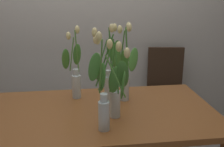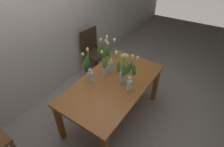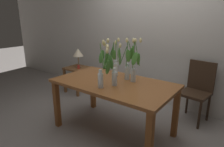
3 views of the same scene
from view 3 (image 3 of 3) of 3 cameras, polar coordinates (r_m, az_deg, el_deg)
The scene contains 12 objects.
ground_plane at distance 2.92m, azimuth 0.44°, elevation -16.37°, with size 18.00×18.00×0.00m, color gray.
room_wall_rear at distance 3.61m, azimuth 13.30°, elevation 12.34°, with size 9.00×0.10×2.70m, color beige.
dining_table at distance 2.62m, azimuth 0.47°, elevation -4.38°, with size 1.60×0.90×0.74m.
tulip_vase_0 at distance 2.86m, azimuth 1.16°, elevation 3.06°, with size 0.17×0.14×0.55m.
tulip_vase_1 at distance 2.64m, azimuth 4.50°, elevation 2.73°, with size 0.20×0.25×0.58m.
tulip_vase_2 at distance 2.34m, azimuth -3.02°, elevation 0.09°, with size 0.24×0.15×0.58m.
tulip_vase_3 at distance 2.38m, azimuth -0.24°, elevation 1.58°, with size 0.21×0.20×0.58m.
tulip_vase_4 at distance 2.57m, azimuth 6.54°, elevation 2.30°, with size 0.21×0.23×0.59m.
dining_chair at distance 3.26m, azimuth 23.81°, elevation -3.92°, with size 0.45×0.45×0.93m.
side_table at distance 4.20m, azimuth -10.21°, elevation 0.28°, with size 0.44×0.44×0.55m.
table_lamp at distance 4.09m, azimuth -9.95°, elevation 5.98°, with size 0.22×0.22×0.40m.
pillar_candle at distance 4.03m, azimuth -9.81°, elevation 1.94°, with size 0.06×0.06×0.07m, color #B72D23.
Camera 3 is at (1.45, -1.98, 1.58)m, focal length 31.09 mm.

